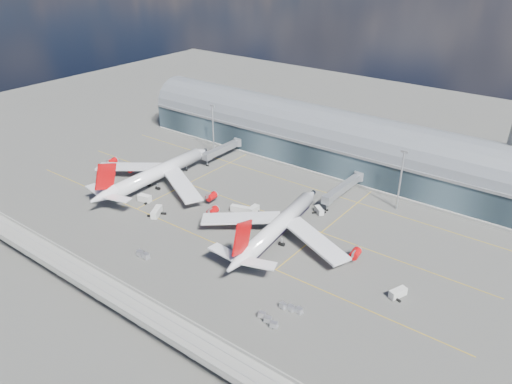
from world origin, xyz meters
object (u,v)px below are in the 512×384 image
Objects in this scene: service_truck_2 at (240,209)px; service_truck_5 at (319,211)px; service_truck_0 at (157,212)px; cargo_train_0 at (143,255)px; cargo_train_2 at (291,308)px; airliner_left at (154,174)px; floodlight_mast_right at (401,179)px; service_truck_3 at (398,293)px; floodlight_mast_left at (213,128)px; cargo_train_1 at (268,320)px; service_truck_4 at (253,210)px; service_truck_1 at (145,199)px; airliner_right at (277,228)px.

service_truck_5 is at bearing -70.69° from service_truck_2.
service_truck_0 is 29.26m from cargo_train_0.
service_truck_2 reaches higher than cargo_train_2.
airliner_left is at bearing 109.75° from service_truck_0.
service_truck_3 is (23.28, -53.83, -12.18)m from floodlight_mast_right.
airliner_left is at bearing -83.24° from floodlight_mast_left.
cargo_train_0 is at bearing 75.14° from cargo_train_1.
floodlight_mast_left is 1.00× the size of floodlight_mast_right.
airliner_left is 50.82m from service_truck_4.
service_truck_0 is (20.44, -18.09, -4.39)m from airliner_left.
cargo_train_0 is at bearing -63.23° from floodlight_mast_left.
cargo_train_1 is (84.83, -28.60, -0.73)m from service_truck_1.
service_truck_2 is (24.93, 22.29, -0.18)m from service_truck_0.
floodlight_mast_left is 98.13m from cargo_train_0.
service_truck_3 is at bearing -87.43° from service_truck_5.
airliner_left is 75.05m from service_truck_5.
service_truck_0 reaches higher than service_truck_2.
airliner_right is at bearing -4.67° from airliner_left.
service_truck_3 is (117.86, -8.11, -4.57)m from airliner_left.
service_truck_2 is 62.26m from cargo_train_2.
cargo_train_2 is (95.04, -33.33, -5.14)m from airliner_left.
service_truck_3 is at bearing -51.36° from cargo_train_1.
cargo_train_0 is (-30.86, -37.24, -4.35)m from airliner_right.
service_truck_0 is 1.31× the size of service_truck_1.
floodlight_mast_left reaches higher than service_truck_0.
floodlight_mast_right is 4.79× the size of service_truck_4.
cargo_train_1 is (47.18, -45.87, -0.54)m from service_truck_2.
floodlight_mast_right is 3.24× the size of service_truck_0.
airliner_left is 8.90× the size of cargo_train_2.
service_truck_4 reaches higher than service_truck_3.
cargo_train_1 is (-25.31, -33.55, -0.53)m from service_truck_3.
airliner_left is 8.71× the size of service_truck_0.
cargo_train_0 is at bearing -80.83° from service_truck_0.
service_truck_0 is 0.99× the size of service_truck_2.
floodlight_mast_left is 46.66m from airliner_left.
service_truck_3 is 42.03m from cargo_train_1.
service_truck_4 reaches higher than cargo_train_2.
airliner_right is 10.81× the size of service_truck_1.
service_truck_0 reaches higher than cargo_train_1.
service_truck_3 is 1.17× the size of service_truck_4.
cargo_train_0 is (-79.45, -33.06, -0.44)m from service_truck_3.
service_truck_4 is (50.15, 6.88, -4.48)m from airliner_left.
cargo_train_1 is at bearing -125.58° from service_truck_5.
cargo_train_2 is (100.46, -79.04, -12.75)m from floodlight_mast_left.
airliner_right is at bearing -31.02° from service_truck_4.
floodlight_mast_right is 60.23m from service_truck_4.
floodlight_mast_right is at bearing -15.67° from cargo_train_1.
service_truck_3 is at bearing -23.59° from floodlight_mast_left.
cargo_train_0 is at bearing -122.88° from floodlight_mast_right.
service_truck_3 reaches higher than cargo_train_2.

